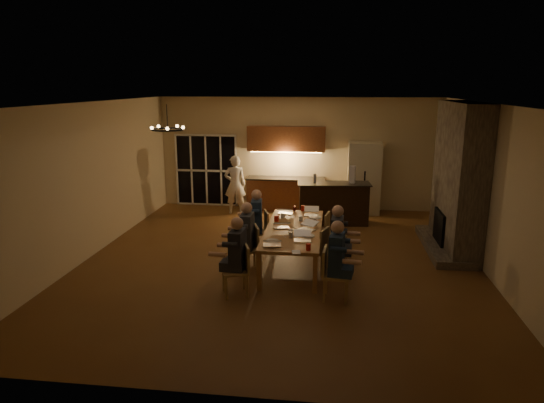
{
  "coord_description": "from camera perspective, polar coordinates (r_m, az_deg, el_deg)",
  "views": [
    {
      "loc": [
        1.02,
        -9.37,
        3.56
      ],
      "look_at": [
        -0.21,
        0.3,
        1.18
      ],
      "focal_mm": 32.0,
      "sensor_mm": 36.0,
      "label": 1
    }
  ],
  "objects": [
    {
      "name": "floor",
      "position": [
        10.08,
        0.95,
        -6.99
      ],
      "size": [
        9.0,
        9.0,
        0.0
      ],
      "primitive_type": "plane",
      "color": "brown",
      "rests_on": "ground"
    },
    {
      "name": "back_wall",
      "position": [
        14.07,
        3.0,
        5.66
      ],
      "size": [
        8.0,
        0.04,
        3.2
      ],
      "primitive_type": "cube",
      "color": "#CBBA8F",
      "rests_on": "ground"
    },
    {
      "name": "left_wall",
      "position": [
        10.82,
        -20.71,
        2.37
      ],
      "size": [
        0.04,
        9.0,
        3.2
      ],
      "primitive_type": "cube",
      "color": "#CBBA8F",
      "rests_on": "ground"
    },
    {
      "name": "right_wall",
      "position": [
        10.03,
        24.46,
        1.19
      ],
      "size": [
        0.04,
        9.0,
        3.2
      ],
      "primitive_type": "cube",
      "color": "#CBBA8F",
      "rests_on": "ground"
    },
    {
      "name": "ceiling",
      "position": [
        9.43,
        1.03,
        11.63
      ],
      "size": [
        8.0,
        9.0,
        0.04
      ],
      "primitive_type": "cube",
      "color": "white",
      "rests_on": "back_wall"
    },
    {
      "name": "french_doors",
      "position": [
        14.55,
        -7.73,
        3.63
      ],
      "size": [
        1.86,
        0.08,
        2.1
      ],
      "primitive_type": "cube",
      "color": "black",
      "rests_on": "ground"
    },
    {
      "name": "fireplace",
      "position": [
        11.08,
        21.11,
        2.58
      ],
      "size": [
        0.58,
        2.5,
        3.2
      ],
      "primitive_type": "cube",
      "color": "#675F51",
      "rests_on": "ground"
    },
    {
      "name": "kitchenette",
      "position": [
        13.84,
        1.64,
        3.87
      ],
      "size": [
        2.24,
        0.68,
        2.4
      ],
      "primitive_type": null,
      "color": "brown",
      "rests_on": "ground"
    },
    {
      "name": "refrigerator",
      "position": [
        13.79,
        10.76,
        2.75
      ],
      "size": [
        0.9,
        0.68,
        2.0
      ],
      "primitive_type": "cube",
      "color": "beige",
      "rests_on": "ground"
    },
    {
      "name": "dining_table",
      "position": [
        9.82,
        2.54,
        -5.24
      ],
      "size": [
        1.1,
        2.87,
        0.75
      ],
      "primitive_type": "cube",
      "color": "#A57B42",
      "rests_on": "ground"
    },
    {
      "name": "bar_island",
      "position": [
        12.66,
        7.23,
        -0.22
      ],
      "size": [
        1.91,
        0.86,
        1.08
      ],
      "primitive_type": "cube",
      "rotation": [
        0.0,
        0.0,
        0.1
      ],
      "color": "black",
      "rests_on": "ground"
    },
    {
      "name": "chair_left_near",
      "position": [
        8.41,
        -4.36,
        -8.07
      ],
      "size": [
        0.56,
        0.56,
        0.89
      ],
      "primitive_type": null,
      "rotation": [
        0.0,
        0.0,
        -1.22
      ],
      "color": "tan",
      "rests_on": "ground"
    },
    {
      "name": "chair_left_mid",
      "position": [
        9.45,
        -3.01,
        -5.56
      ],
      "size": [
        0.56,
        0.56,
        0.89
      ],
      "primitive_type": null,
      "rotation": [
        0.0,
        0.0,
        -1.25
      ],
      "color": "tan",
      "rests_on": "ground"
    },
    {
      "name": "chair_left_far",
      "position": [
        10.51,
        -1.75,
        -3.55
      ],
      "size": [
        0.55,
        0.55,
        0.89
      ],
      "primitive_type": null,
      "rotation": [
        0.0,
        0.0,
        -1.28
      ],
      "color": "tan",
      "rests_on": "ground"
    },
    {
      "name": "chair_right_near",
      "position": [
        8.29,
        7.56,
        -8.5
      ],
      "size": [
        0.47,
        0.47,
        0.89
      ],
      "primitive_type": null,
      "rotation": [
        0.0,
        0.0,
        1.49
      ],
      "color": "tan",
      "rests_on": "ground"
    },
    {
      "name": "chair_right_mid",
      "position": [
        9.3,
        7.33,
        -6.0
      ],
      "size": [
        0.56,
        0.56,
        0.89
      ],
      "primitive_type": null,
      "rotation": [
        0.0,
        0.0,
        1.23
      ],
      "color": "tan",
      "rests_on": "ground"
    },
    {
      "name": "chair_right_far",
      "position": [
        10.41,
        7.56,
        -3.85
      ],
      "size": [
        0.51,
        0.51,
        0.89
      ],
      "primitive_type": null,
      "rotation": [
        0.0,
        0.0,
        1.38
      ],
      "color": "tan",
      "rests_on": "ground"
    },
    {
      "name": "person_left_near",
      "position": [
        8.36,
        -4.07,
        -6.41
      ],
      "size": [
        0.64,
        0.64,
        1.38
      ],
      "primitive_type": null,
      "rotation": [
        0.0,
        0.0,
        -1.64
      ],
      "color": "#262731",
      "rests_on": "ground"
    },
    {
      "name": "person_right_near",
      "position": [
        8.21,
        7.59,
        -6.9
      ],
      "size": [
        0.68,
        0.68,
        1.38
      ],
      "primitive_type": null,
      "rotation": [
        0.0,
        0.0,
        1.43
      ],
      "color": "#1B2C45",
      "rests_on": "ground"
    },
    {
      "name": "person_left_mid",
      "position": [
        9.35,
        -2.96,
        -4.2
      ],
      "size": [
        0.62,
        0.62,
        1.38
      ],
      "primitive_type": null,
      "rotation": [
        0.0,
        0.0,
        -1.6
      ],
      "color": "#3B4046",
      "rests_on": "ground"
    },
    {
      "name": "person_right_mid",
      "position": [
        9.19,
        7.64,
        -4.63
      ],
      "size": [
        0.63,
        0.63,
        1.38
      ],
      "primitive_type": null,
      "rotation": [
        0.0,
        0.0,
        1.52
      ],
      "color": "#262731",
      "rests_on": "ground"
    },
    {
      "name": "person_left_far",
      "position": [
        10.41,
        -1.82,
        -2.31
      ],
      "size": [
        0.66,
        0.66,
        1.38
      ],
      "primitive_type": null,
      "rotation": [
        0.0,
        0.0,
        -1.47
      ],
      "color": "#1B2C45",
      "rests_on": "ground"
    },
    {
      "name": "standing_person",
      "position": [
        13.57,
        -4.36,
        2.0
      ],
      "size": [
        0.66,
        0.5,
        1.64
      ],
      "primitive_type": "imported",
      "rotation": [
        0.0,
        0.0,
        3.33
      ],
      "color": "white",
      "rests_on": "ground"
    },
    {
      "name": "chandelier",
      "position": [
        9.09,
        -12.17,
        8.29
      ],
      "size": [
        0.61,
        0.61,
        0.03
      ],
      "primitive_type": "torus",
      "color": "black",
      "rests_on": "ceiling"
    },
    {
      "name": "laptop_a",
      "position": [
        8.64,
        0.01,
        -4.48
      ],
      "size": [
        0.36,
        0.32,
        0.23
      ],
      "primitive_type": null,
      "rotation": [
        0.0,
        0.0,
        3.28
      ],
      "color": "silver",
      "rests_on": "dining_table"
    },
    {
      "name": "laptop_b",
      "position": [
        8.9,
        3.62,
        -3.98
      ],
      "size": [
        0.34,
        0.3,
        0.23
      ],
      "primitive_type": null,
      "rotation": [
        0.0,
        0.0,
        0.07
      ],
      "color": "silver",
      "rests_on": "dining_table"
    },
    {
      "name": "laptop_c",
      "position": [
        9.71,
        1.08,
        -2.44
      ],
      "size": [
        0.37,
        0.34,
        0.23
      ],
      "primitive_type": null,
      "rotation": [
        0.0,
        0.0,
        3.37
      ],
      "color": "silver",
      "rests_on": "dining_table"
    },
    {
      "name": "laptop_d",
      "position": [
        9.56,
        4.1,
        -2.72
      ],
      "size": [
        0.42,
        0.41,
        0.23
      ],
      "primitive_type": null,
      "rotation": [
        0.0,
        0.0,
        -0.56
      ],
      "color": "silver",
      "rests_on": "dining_table"
    },
    {
      "name": "laptop_e",
      "position": [
        10.73,
        1.59,
        -0.86
      ],
      "size": [
        0.34,
        0.3,
        0.23
      ],
      "primitive_type": null,
      "rotation": [
        0.0,
        0.0,
        3.08
      ],
      "color": "silver",
      "rests_on": "dining_table"
    },
    {
      "name": "laptop_f",
      "position": [
        10.62,
        4.67,
        -1.06
      ],
      "size": [
        0.33,
        0.29,
        0.23
      ],
      "primitive_type": null,
      "rotation": [
        0.0,
        0.0,
        0.02
      ],
      "color": "silver",
      "rests_on": "dining_table"
    },
    {
      "name": "mug_front",
      "position": [
        9.29,
        2.22,
        -3.6
      ],
      "size": [
        0.09,
        0.09,
        0.1
      ],
      "primitive_type": "cylinder",
      "color": "silver",
      "rests_on": "dining_table"
    },
    {
      "name": "mug_mid",
      "position": [
        10.21,
        3.39,
        -2.02
      ],
      "size": [
        0.09,
        0.09,
        0.1
      ],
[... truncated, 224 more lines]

